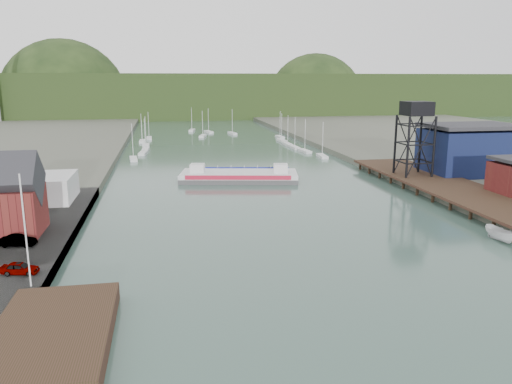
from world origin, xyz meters
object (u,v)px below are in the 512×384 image
object	(u,v)px
lift_tower	(416,113)
motorboat	(500,234)
chain_ferry	(239,176)
car_west_a	(20,268)

from	to	relation	value
lift_tower	motorboat	size ratio (longest dim) A/B	2.89
chain_ferry	motorboat	distance (m)	59.05
lift_tower	motorboat	bearing A→B (deg)	-99.84
lift_tower	car_west_a	distance (m)	83.85
lift_tower	chain_ferry	bearing A→B (deg)	163.01
motorboat	chain_ferry	bearing A→B (deg)	115.95
lift_tower	motorboat	distance (m)	42.60
chain_ferry	motorboat	bearing A→B (deg)	-48.25
motorboat	car_west_a	bearing A→B (deg)	179.49
chain_ferry	motorboat	size ratio (longest dim) A/B	5.07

